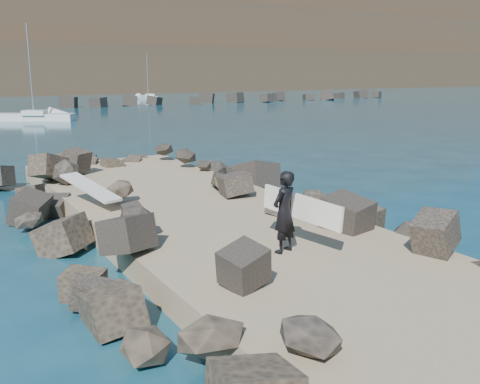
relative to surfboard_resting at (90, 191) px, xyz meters
The scene contains 10 objects.
ground 4.07m from the surfboard_resting, 49.61° to the right, with size 800.00×800.00×0.00m, color #0F384C.
jetty 5.66m from the surfboard_resting, 62.97° to the right, with size 6.00×26.00×0.60m, color #8C7759.
riprap_left 4.54m from the surfboard_resting, 94.47° to the right, with size 2.60×22.00×1.00m, color black.
riprap_right 7.08m from the surfboard_resting, 39.53° to the right, with size 2.60×22.00×1.00m, color black.
breakwater_secondary 64.14m from the surfboard_resting, 54.17° to the left, with size 52.00×4.00×1.20m, color black.
surfboard_resting is the anchor object (origin of this frame).
surfer_with_board 6.53m from the surfboard_resting, 67.61° to the right, with size 1.09×2.13×1.75m.
sailboat_c 36.54m from the surfboard_resting, 82.16° to the left, with size 6.83×5.20×8.59m.
sailboat_d 70.49m from the surfboard_resting, 67.32° to the left, with size 1.66×5.85×7.10m.
sailboat_f 99.96m from the surfboard_resting, 67.79° to the left, with size 1.26×5.41×6.68m.
Camera 1 is at (-6.48, -11.83, 4.36)m, focal length 40.00 mm.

